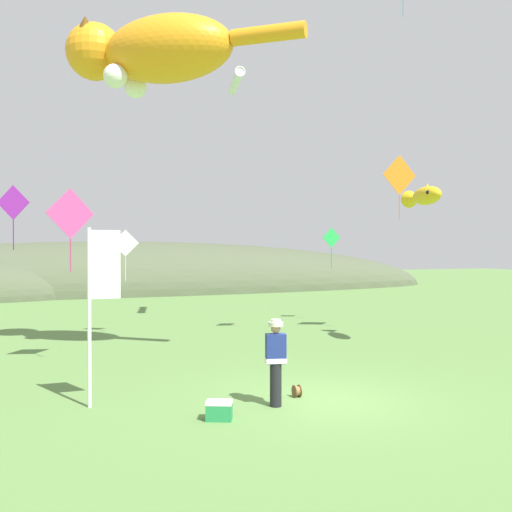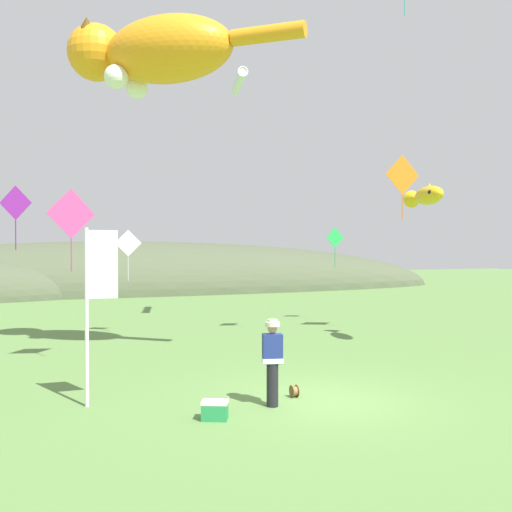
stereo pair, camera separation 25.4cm
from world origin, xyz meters
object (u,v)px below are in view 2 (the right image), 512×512
picnic_cooler (215,410)px  kite_fish_windsock (425,196)px  kite_tube_streamer (239,82)px  kite_giant_cat (152,52)px  festival_banner_pole (95,290)px  kite_spool (294,391)px  kite_diamond_orange (402,175)px  kite_diamond_violet (16,204)px  kite_diamond_white (128,244)px  kite_diamond_pink (71,214)px  festival_attendant (272,360)px  kite_diamond_green (335,238)px

picnic_cooler → kite_fish_windsock: kite_fish_windsock is taller
picnic_cooler → kite_tube_streamer: size_ratio=0.20×
kite_giant_cat → festival_banner_pole: bearing=-113.6°
festival_banner_pole → kite_tube_streamer: 15.00m
kite_spool → picnic_cooler: picnic_cooler is taller
kite_diamond_orange → kite_diamond_violet: (-13.21, 0.59, -1.35)m
kite_diamond_violet → kite_giant_cat: bearing=-28.5°
picnic_cooler → kite_giant_cat: bearing=90.8°
kite_spool → festival_banner_pole: festival_banner_pole is taller
kite_diamond_white → festival_banner_pole: bearing=-101.4°
picnic_cooler → kite_giant_cat: kite_giant_cat is taller
festival_banner_pole → kite_tube_streamer: size_ratio=1.25×
kite_diamond_pink → kite_diamond_violet: size_ratio=1.17×
festival_attendant → kite_giant_cat: 9.88m
festival_banner_pole → kite_diamond_pink: (-0.30, 4.30, 1.77)m
festival_attendant → festival_banner_pole: (-3.38, 1.28, 1.42)m
picnic_cooler → kite_giant_cat: size_ratio=0.10×
kite_spool → festival_banner_pole: (-4.09, 0.78, 2.25)m
kite_spool → festival_banner_pole: bearing=169.2°
kite_diamond_pink → kite_spool: bearing=-49.2°
kite_giant_cat → picnic_cooler: bearing=-89.2°
kite_spool → kite_diamond_white: bearing=102.4°
picnic_cooler → kite_diamond_orange: kite_diamond_orange is taller
festival_attendant → picnic_cooler: bearing=-160.8°
kite_diamond_green → festival_attendant: bearing=-123.2°
festival_banner_pole → kite_diamond_pink: 4.66m
kite_diamond_pink → kite_diamond_orange: kite_diamond_orange is taller
festival_attendant → kite_diamond_violet: bearing=123.7°
kite_giant_cat → kite_diamond_white: bearing=90.9°
picnic_cooler → kite_fish_windsock: (8.53, 5.15, 4.73)m
kite_spool → kite_tube_streamer: 15.65m
festival_attendant → kite_diamond_pink: bearing=123.5°
kite_spool → kite_giant_cat: kite_giant_cat is taller
kite_giant_cat → kite_diamond_violet: 6.06m
kite_fish_windsock → kite_diamond_pink: size_ratio=1.02×
kite_giant_cat → kite_diamond_orange: size_ratio=2.51×
kite_diamond_orange → kite_diamond_pink: bearing=-172.2°
festival_attendant → kite_diamond_white: bearing=98.2°
festival_banner_pole → kite_fish_windsock: 11.39m
festival_banner_pole → kite_diamond_violet: bearing=105.6°
kite_fish_windsock → kite_tube_streamer: bearing=117.4°
kite_spool → kite_giant_cat: bearing=112.2°
kite_diamond_white → kite_giant_cat: bearing=-89.1°
picnic_cooler → festival_attendant: bearing=19.2°
kite_giant_cat → kite_diamond_pink: kite_giant_cat is taller
kite_spool → kite_fish_windsock: size_ratio=0.11×
kite_diamond_violet → festival_banner_pole: bearing=-74.4°
festival_banner_pole → kite_spool: bearing=-10.8°
kite_diamond_green → kite_giant_cat: bearing=-147.2°
festival_attendant → kite_fish_windsock: size_ratio=0.77×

